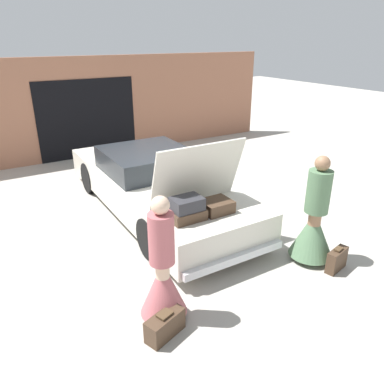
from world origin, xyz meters
TOP-DOWN VIEW (x-y plane):
  - ground_plane at (0.00, 0.00)m, footprint 40.00×40.00m
  - garage_wall_back at (0.00, 4.38)m, footprint 12.00×0.14m
  - car at (-0.00, 0.01)m, footprint 1.90×5.34m
  - person_left at (-1.30, -2.91)m, footprint 0.59×0.59m
  - person_right at (1.30, -2.93)m, footprint 0.68×0.68m
  - suitcase_beside_left_person at (-1.44, -3.21)m, footprint 0.55×0.37m
  - suitcase_beside_right_person at (1.41, -3.35)m, footprint 0.44×0.23m

SIDE VIEW (x-z plane):
  - ground_plane at x=0.00m, z-range 0.00..0.00m
  - suitcase_beside_left_person at x=-1.44m, z-range -0.01..0.31m
  - suitcase_beside_right_person at x=1.41m, z-range -0.01..0.36m
  - car at x=0.00m, z-range -0.35..1.46m
  - person_left at x=-1.30m, z-range -0.24..1.42m
  - person_right at x=1.30m, z-range -0.25..1.46m
  - garage_wall_back at x=0.00m, z-range -0.01..2.79m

